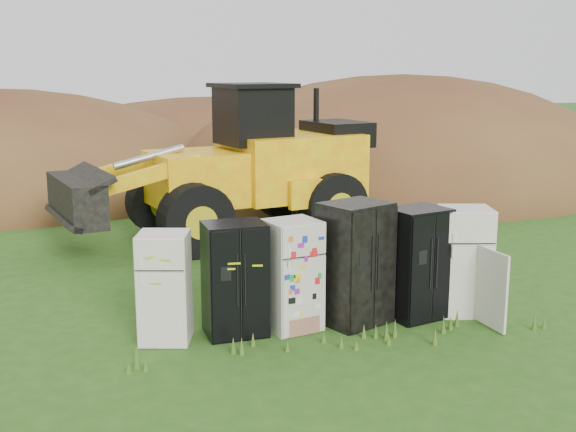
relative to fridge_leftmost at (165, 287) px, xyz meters
name	(u,v)px	position (x,y,z in m)	size (l,w,h in m)	color
ground	(330,325)	(2.52, -0.01, -0.81)	(120.00, 120.00, 0.00)	#244E15
fridge_leftmost	(165,287)	(0.00, 0.00, 0.00)	(0.71, 0.68, 1.61)	silver
fridge_black_side	(235,279)	(1.03, 0.00, 0.05)	(0.89, 0.70, 1.70)	black
fridge_sticker	(292,275)	(1.92, 0.01, 0.04)	(0.75, 0.70, 1.69)	silver
fridge_dark_mid	(355,263)	(2.92, 0.01, 0.15)	(0.98, 0.80, 1.91)	black
fridge_black_right	(416,263)	(3.95, 0.00, 0.08)	(0.89, 0.74, 1.77)	black
fridge_open_door	(464,261)	(4.78, -0.01, 0.06)	(0.79, 0.73, 1.74)	silver
wheel_loader	(218,163)	(1.79, 6.01, 0.98)	(7.37, 2.99, 3.56)	yellow
dirt_mound_right	(400,188)	(8.81, 11.73, -0.81)	(15.64, 11.47, 7.40)	#4F2919
dirt_mound_back	(218,171)	(3.63, 17.12, -0.81)	(16.92, 11.28, 5.67)	#4F2919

